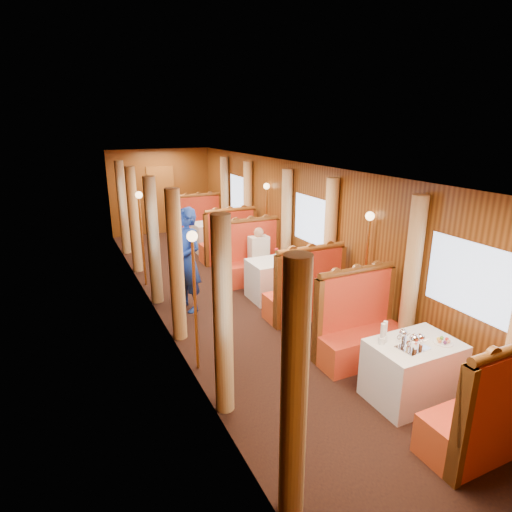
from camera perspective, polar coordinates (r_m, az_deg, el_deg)
floor at (r=8.04m, az=-2.02°, el=-6.37°), size 3.00×12.00×0.01m
ceiling at (r=7.39m, az=-2.23°, el=11.64°), size 3.00×12.00×0.01m
wall_far at (r=13.24m, az=-12.55°, el=8.37°), size 3.00×0.01×2.50m
wall_left at (r=7.19m, az=-13.17°, el=0.86°), size 0.01×12.00×2.50m
wall_right at (r=8.31m, az=7.44°, el=3.40°), size 0.01×12.00×2.50m
doorway_far at (r=13.25m, az=-12.45°, el=7.29°), size 0.80×0.04×2.00m
table_near at (r=5.67m, az=20.14°, el=-14.17°), size 1.05×0.72×0.75m
banquette_near_fwd at (r=5.13m, az=28.57°, el=-18.38°), size 1.30×0.55×1.34m
banquette_near_aft at (r=6.29m, az=13.62°, el=-9.77°), size 1.30×0.55×1.34m
table_mid at (r=8.20m, az=2.77°, el=-3.07°), size 1.05×0.72×0.75m
banquette_mid_fwd at (r=7.37m, az=6.49°, el=-5.20°), size 1.30×0.55×1.34m
banquette_mid_aft at (r=9.04m, az=-0.24°, el=-0.74°), size 1.30×0.55×1.34m
table_far at (r=11.26m, az=-5.61°, el=2.60°), size 1.05×0.72×0.75m
banquette_far_fwd at (r=10.33m, az=-3.70°, el=1.56°), size 1.30×0.55×1.34m
banquette_far_aft at (r=12.18m, az=-7.25°, el=3.92°), size 1.30×0.55×1.34m
tea_tray at (r=5.36m, az=20.15°, el=-11.41°), size 0.37×0.30×0.01m
teapot_left at (r=5.28m, az=20.30°, el=-11.02°), size 0.21×0.18×0.15m
teapot_right at (r=5.38m, az=21.03°, el=-10.68°), size 0.19×0.17×0.13m
teapot_back at (r=5.43m, az=18.99°, el=-10.23°), size 0.17×0.13×0.13m
fruit_plate at (r=5.60m, az=23.69°, el=-10.40°), size 0.23×0.23×0.05m
cup_inboard at (r=5.29m, az=16.47°, el=-10.20°), size 0.08×0.08×0.26m
cup_outboard at (r=5.35m, az=16.77°, el=-9.88°), size 0.08×0.08×0.26m
rose_vase_mid at (r=7.98m, az=2.74°, el=0.55°), size 0.06×0.06×0.36m
rose_vase_far at (r=11.14m, az=-5.89°, el=5.35°), size 0.06×0.06×0.36m
window_left_near at (r=3.98m, az=-1.87°, el=-9.38°), size 0.01×1.20×0.90m
curtain_left_near_a at (r=3.57m, az=5.08°, el=-18.11°), size 0.22×0.22×2.35m
curtain_left_near_b at (r=4.79m, az=-4.44°, el=-8.24°), size 0.22×0.22×2.35m
window_right_near at (r=5.75m, az=26.46°, el=-2.67°), size 0.01×1.20×0.90m
curtain_right_near_b at (r=6.23m, az=19.99°, el=-3.06°), size 0.22×0.22×2.35m
window_left_mid at (r=7.14m, az=-13.16°, el=2.41°), size 0.01×1.20×0.90m
curtain_left_mid_a at (r=6.51m, az=-10.59°, el=-1.41°), size 0.22×0.22×2.35m
curtain_left_mid_b at (r=7.97m, az=-13.53°, el=1.89°), size 0.22×0.22×2.35m
window_right_mid at (r=8.25m, az=7.41°, el=4.73°), size 0.01×1.20×0.90m
curtain_right_mid_a at (r=7.64m, az=9.80°, el=1.45°), size 0.22×0.22×2.35m
curtain_right_mid_b at (r=8.91m, az=4.08°, el=3.97°), size 0.22×0.22×2.35m
window_left_far at (r=10.52m, az=-17.39°, el=6.82°), size 0.01×1.20×0.90m
curtain_left_far_a at (r=9.83m, az=-15.96°, el=4.61°), size 0.22×0.22×2.35m
curtain_left_far_b at (r=11.34m, az=-17.34°, el=6.14°), size 0.22×0.22×2.35m
window_right_far at (r=11.30m, az=-2.23°, el=8.29°), size 0.01×1.20×0.90m
curtain_right_far_a at (r=10.61m, az=-1.07°, el=6.19°), size 0.22×0.22×2.35m
curtain_right_far_b at (r=12.02m, az=-4.16°, el=7.49°), size 0.22×0.22×2.35m
sconce_left_fore at (r=5.55m, az=-8.28°, el=-2.33°), size 0.14×0.14×1.95m
sconce_right_fore at (r=6.86m, az=14.63°, el=1.11°), size 0.14×0.14×1.95m
sconce_left_aft at (r=8.84m, az=-15.10°, el=4.69°), size 0.14×0.14×1.95m
sconce_right_aft at (r=9.71m, az=1.40°, el=6.40°), size 0.14×0.14×1.95m
steward at (r=7.59m, az=-9.17°, el=-0.54°), size 0.62×0.78×1.86m
passenger at (r=8.73m, az=0.45°, el=0.78°), size 0.40×0.44×0.76m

